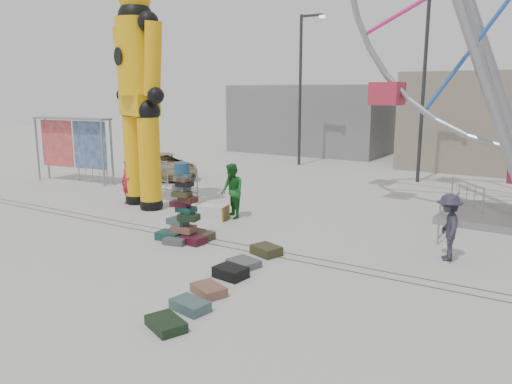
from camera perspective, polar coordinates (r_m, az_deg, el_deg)
The scene contains 26 objects.
ground at distance 13.52m, azimuth -8.59°, elevation -6.20°, with size 90.00×90.00×0.00m, color #9E9E99.
track_line_near at distance 13.96m, azimuth -7.01°, elevation -5.56°, with size 40.00×0.04×0.01m, color #47443F.
track_line_far at distance 14.26m, azimuth -6.01°, elevation -5.16°, with size 40.00×0.04×0.01m, color #47443F.
building_left at distance 34.95m, azimuth 7.21°, elevation 8.39°, with size 10.00×8.00×4.40m, color gray.
lamp_post_right at distance 23.41m, azimuth 18.87°, elevation 11.93°, with size 1.41×0.25×8.00m.
lamp_post_left at distance 27.67m, azimuth 5.26°, elevation 12.34°, with size 1.41×0.25×8.00m.
suitcase_tower at distance 13.94m, azimuth -8.22°, elevation -3.04°, with size 1.52×1.35×2.17m.
crash_test_dummy at distance 17.93m, azimuth -13.25°, elevation 11.44°, with size 3.10×1.57×7.87m.
banner_scaffold at distance 23.73m, azimuth -20.24°, elevation 6.24°, with size 4.06×1.15×2.90m.
steamer_trunk at distance 16.14m, azimuth -5.02°, elevation -2.33°, with size 0.98×0.57×0.46m, color silver.
row_case_0 at distance 12.72m, azimuth 1.19°, elevation -6.66°, with size 0.71×0.54×0.23m, color #37361B.
row_case_1 at distance 11.90m, azimuth -1.41°, elevation -8.13°, with size 0.70×0.55×0.17m, color #515558.
row_case_2 at distance 11.24m, azimuth -2.92°, elevation -9.14°, with size 0.70×0.52×0.25m, color black.
row_case_3 at distance 10.41m, azimuth -5.43°, elevation -11.08°, with size 0.72×0.50×0.19m, color brown.
row_case_4 at distance 9.75m, azimuth -7.54°, elevation -12.72°, with size 0.73×0.46×0.21m, color #415A5D.
row_case_5 at distance 9.15m, azimuth -10.26°, elevation -14.61°, with size 0.77×0.50×0.18m, color black.
barricade_dummy_a at distance 23.58m, azimuth -18.19°, elevation 2.36°, with size 2.00×0.10×1.10m, color gray, non-canonical shape.
barricade_dummy_b at distance 22.61m, azimuth -12.03°, elevation 2.31°, with size 2.00×0.10×1.10m, color gray, non-canonical shape.
barricade_dummy_c at distance 19.96m, azimuth -9.13°, elevation 1.21°, with size 2.00×0.10×1.10m, color gray, non-canonical shape.
barricade_wheel_front at distance 15.19m, azimuth 21.12°, elevation -2.72°, with size 2.00×0.10×1.10m, color gray, non-canonical shape.
barricade_wheel_back at distance 18.15m, azimuth 22.91°, elevation -0.61°, with size 2.00×0.10×1.10m, color gray, non-canonical shape.
pedestrian_red at distance 18.67m, azimuth -14.41°, elevation 1.10°, with size 0.59×0.39×1.63m, color red.
pedestrian_green at distance 16.11m, azimuth -2.77°, elevation 0.10°, with size 0.87×0.68×1.79m, color #18601D.
pedestrian_black at distance 19.40m, azimuth -13.82°, elevation 1.54°, with size 0.97×0.40×1.65m, color black.
pedestrian_grey at distance 13.03m, azimuth 21.11°, elevation -3.76°, with size 1.06×0.61×1.65m, color #272734.
parked_suv at distance 24.21m, azimuth -10.26°, elevation 3.01°, with size 1.87×4.05×1.13m, color tan.
Camera 1 is at (8.34, -9.81, 4.10)m, focal length 35.00 mm.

